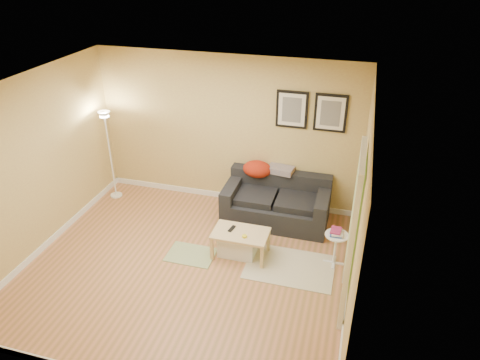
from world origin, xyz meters
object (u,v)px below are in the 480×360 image
at_px(sofa, 276,201).
at_px(coffee_table, 241,244).
at_px(side_table, 335,249).
at_px(book_stack, 336,232).
at_px(floor_lamp, 111,158).
at_px(storage_bin, 238,243).

xyz_separation_m(sofa, coffee_table, (-0.31, -1.07, -0.17)).
bearing_deg(side_table, coffee_table, -172.69).
height_order(side_table, book_stack, book_stack).
xyz_separation_m(sofa, floor_lamp, (-2.98, -0.01, 0.40)).
bearing_deg(floor_lamp, sofa, 0.14).
relative_size(sofa, floor_lamp, 1.04).
height_order(sofa, floor_lamp, floor_lamp).
bearing_deg(sofa, coffee_table, -106.32).
xyz_separation_m(storage_bin, book_stack, (1.39, 0.15, 0.37)).
height_order(storage_bin, side_table, side_table).
bearing_deg(storage_bin, sofa, 70.73).
distance_m(sofa, storage_bin, 1.11).
xyz_separation_m(storage_bin, side_table, (1.40, 0.14, 0.08)).
height_order(coffee_table, floor_lamp, floor_lamp).
bearing_deg(storage_bin, floor_lamp, 158.63).
height_order(book_stack, floor_lamp, floor_lamp).
distance_m(storage_bin, floor_lamp, 2.87).
relative_size(sofa, storage_bin, 3.04).
xyz_separation_m(coffee_table, storage_bin, (-0.05, 0.03, -0.03)).
relative_size(sofa, coffee_table, 2.10).
bearing_deg(floor_lamp, book_stack, -12.25).
bearing_deg(floor_lamp, side_table, -12.41).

